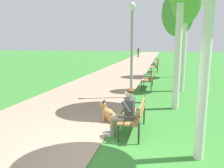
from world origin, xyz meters
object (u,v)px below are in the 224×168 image
Objects in this scene: birch_tree_fourth at (178,13)px; park_bench_far at (155,66)px; person_seated_on_near_bench at (125,110)px; pedestrian_distant at (138,52)px; lamp_post_near at (132,50)px; park_bench_mid at (149,78)px; dog_shepherd at (110,115)px; park_bench_near at (135,114)px; park_bench_furthest at (157,60)px.

park_bench_far is at bearing 121.59° from birch_tree_fourth.
person_seated_on_near_bench reaches higher than park_bench_far.
lamp_post_near is at bearing -84.09° from pedestrian_distant.
dog_shepherd is at bearing -97.36° from park_bench_mid.
person_seated_on_near_bench is at bearing -124.86° from park_bench_near.
pedestrian_distant is at bearing 95.94° from person_seated_on_near_bench.
park_bench_far is (-0.00, 12.75, 0.00)m from park_bench_near.
park_bench_far is 0.91× the size of pedestrian_distant.
park_bench_near is 11.15m from birch_tree_fourth.
pedestrian_distant is (-4.94, 20.97, -3.45)m from birch_tree_fourth.
park_bench_near is 31.57m from pedestrian_distant.
lamp_post_near is at bearing -92.01° from park_bench_furthest.
park_bench_mid is 2.88m from lamp_post_near.
person_seated_on_near_bench is 0.32× the size of lamp_post_near.
park_bench_mid is 6.38m from person_seated_on_near_bench.
person_seated_on_near_bench is at bearing -83.89° from lamp_post_near.
person_seated_on_near_bench is 0.21× the size of birch_tree_fourth.
park_bench_furthest is 12.94m from pedestrian_distant.
pedestrian_distant is at bearing 95.02° from dog_shepherd.
park_bench_far is at bearing 89.43° from park_bench_mid.
lamp_post_near reaches higher than pedestrian_distant.
birch_tree_fourth is 21.82m from pedestrian_distant.
park_bench_mid is at bearing -82.28° from pedestrian_distant.
park_bench_near is at bearing -97.90° from birch_tree_fourth.
park_bench_near is at bearing -32.74° from dog_shepherd.
pedestrian_distant reaches higher than dog_shepherd.
birch_tree_fourth is at bearing -79.68° from park_bench_furthest.
dog_shepherd is (-0.79, 0.51, -0.25)m from park_bench_near.
park_bench_near is 1.00× the size of park_bench_furthest.
park_bench_far is 1.20× the size of person_seated_on_near_bench.
dog_shepherd is 0.50× the size of pedestrian_distant.
park_bench_far is 0.38× the size of lamp_post_near.
park_bench_far is at bearing 89.11° from person_seated_on_near_bench.
pedestrian_distant reaches higher than park_bench_near.
birch_tree_fourth reaches higher than dog_shepherd.
park_bench_near is 12.75m from park_bench_far.
dog_shepherd is 10.91m from birch_tree_fourth.
dog_shepherd is at bearing -92.14° from park_bench_furthest.
pedestrian_distant is (-2.86, 27.67, -1.20)m from lamp_post_near.
person_seated_on_near_bench is 0.76× the size of pedestrian_distant.
pedestrian_distant is at bearing 96.37° from park_bench_near.
park_bench_furthest reaches higher than dog_shepherd.
park_bench_near is 1.00× the size of park_bench_mid.
person_seated_on_near_bench is at bearing -90.31° from park_bench_furthest.
park_bench_furthest is 9.42m from birch_tree_fourth.
park_bench_mid and park_bench_furthest have the same top height.
park_bench_far reaches higher than dog_shepherd.
park_bench_mid is at bearing 90.67° from park_bench_near.
pedestrian_distant is at bearing 97.72° from park_bench_mid.
person_seated_on_near_bench is (-0.21, -0.30, 0.17)m from park_bench_near.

